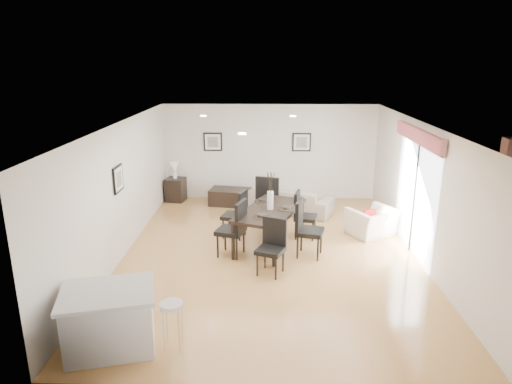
{
  "coord_description": "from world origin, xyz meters",
  "views": [
    {
      "loc": [
        -0.08,
        -8.72,
        3.89
      ],
      "look_at": [
        -0.3,
        0.4,
        1.23
      ],
      "focal_mm": 32.0,
      "sensor_mm": 36.0,
      "label": 1
    }
  ],
  "objects_px": {
    "armchair": "(372,222)",
    "dining_chair_wfar": "(238,211)",
    "side_table": "(176,190)",
    "dining_chair_efar": "(302,212)",
    "sofa": "(288,200)",
    "kitchen_island": "(110,319)",
    "dining_table": "(270,213)",
    "dining_chair_enear": "(305,225)",
    "bar_stool": "(172,310)",
    "dining_chair_head": "(272,243)",
    "dining_chair_foot": "(269,198)",
    "coffee_table": "(230,197)",
    "dining_chair_wnear": "(235,226)"
  },
  "relations": [
    {
      "from": "armchair",
      "to": "dining_chair_wfar",
      "type": "xyz_separation_m",
      "value": [
        -3.05,
        -0.2,
        0.3
      ]
    },
    {
      "from": "side_table",
      "to": "dining_chair_efar",
      "type": "bearing_deg",
      "value": -38.51
    },
    {
      "from": "armchair",
      "to": "dining_chair_wfar",
      "type": "height_order",
      "value": "dining_chair_wfar"
    },
    {
      "from": "sofa",
      "to": "kitchen_island",
      "type": "relative_size",
      "value": 1.58
    },
    {
      "from": "sofa",
      "to": "dining_chair_wfar",
      "type": "distance_m",
      "value": 2.22
    },
    {
      "from": "dining_table",
      "to": "side_table",
      "type": "xyz_separation_m",
      "value": [
        -2.66,
        3.21,
        -0.42
      ]
    },
    {
      "from": "dining_chair_enear",
      "to": "side_table",
      "type": "height_order",
      "value": "dining_chair_enear"
    },
    {
      "from": "side_table",
      "to": "bar_stool",
      "type": "relative_size",
      "value": 0.94
    },
    {
      "from": "sofa",
      "to": "kitchen_island",
      "type": "distance_m",
      "value": 6.58
    },
    {
      "from": "dining_chair_head",
      "to": "dining_chair_efar",
      "type": "bearing_deg",
      "value": 91.67
    },
    {
      "from": "dining_chair_efar",
      "to": "sofa",
      "type": "bearing_deg",
      "value": 19.69
    },
    {
      "from": "sofa",
      "to": "dining_chair_foot",
      "type": "xyz_separation_m",
      "value": [
        -0.53,
        -1.07,
        0.37
      ]
    },
    {
      "from": "sofa",
      "to": "dining_chair_efar",
      "type": "height_order",
      "value": "dining_chair_efar"
    },
    {
      "from": "dining_table",
      "to": "dining_chair_foot",
      "type": "relative_size",
      "value": 1.79
    },
    {
      "from": "dining_chair_enear",
      "to": "armchair",
      "type": "bearing_deg",
      "value": -39.69
    },
    {
      "from": "dining_chair_efar",
      "to": "side_table",
      "type": "bearing_deg",
      "value": 64.31
    },
    {
      "from": "dining_chair_wfar",
      "to": "bar_stool",
      "type": "distance_m",
      "value": 4.2
    },
    {
      "from": "dining_chair_enear",
      "to": "coffee_table",
      "type": "relative_size",
      "value": 1.06
    },
    {
      "from": "dining_chair_head",
      "to": "dining_chair_enear",
      "type": "bearing_deg",
      "value": 71.85
    },
    {
      "from": "dining_chair_wfar",
      "to": "dining_chair_efar",
      "type": "height_order",
      "value": "dining_chair_wfar"
    },
    {
      "from": "armchair",
      "to": "dining_chair_enear",
      "type": "xyz_separation_m",
      "value": [
        -1.63,
        -1.16,
        0.34
      ]
    },
    {
      "from": "coffee_table",
      "to": "dining_chair_foot",
      "type": "bearing_deg",
      "value": -48.21
    },
    {
      "from": "sofa",
      "to": "dining_chair_wnear",
      "type": "bearing_deg",
      "value": 90.33
    },
    {
      "from": "dining_chair_wnear",
      "to": "bar_stool",
      "type": "bearing_deg",
      "value": 5.22
    },
    {
      "from": "dining_chair_wnear",
      "to": "dining_chair_foot",
      "type": "xyz_separation_m",
      "value": [
        0.68,
        1.77,
        0.04
      ]
    },
    {
      "from": "dining_chair_wnear",
      "to": "dining_chair_head",
      "type": "distance_m",
      "value": 1.04
    },
    {
      "from": "dining_chair_wfar",
      "to": "coffee_table",
      "type": "relative_size",
      "value": 1.0
    },
    {
      "from": "dining_chair_efar",
      "to": "dining_chair_wfar",
      "type": "bearing_deg",
      "value": 104.7
    },
    {
      "from": "dining_chair_wnear",
      "to": "coffee_table",
      "type": "relative_size",
      "value": 1.07
    },
    {
      "from": "dining_chair_head",
      "to": "coffee_table",
      "type": "xyz_separation_m",
      "value": [
        -1.12,
        4.16,
        -0.37
      ]
    },
    {
      "from": "sofa",
      "to": "bar_stool",
      "type": "height_order",
      "value": "bar_stool"
    },
    {
      "from": "coffee_table",
      "to": "dining_chair_wnear",
      "type": "bearing_deg",
      "value": -74.34
    },
    {
      "from": "dining_chair_efar",
      "to": "side_table",
      "type": "xyz_separation_m",
      "value": [
        -3.37,
        2.68,
        -0.26
      ]
    },
    {
      "from": "dining_chair_efar",
      "to": "dining_chair_head",
      "type": "xyz_separation_m",
      "value": [
        -0.68,
        -1.78,
        -0.0
      ]
    },
    {
      "from": "dining_table",
      "to": "kitchen_island",
      "type": "height_order",
      "value": "kitchen_island"
    },
    {
      "from": "dining_table",
      "to": "dining_chair_head",
      "type": "xyz_separation_m",
      "value": [
        0.03,
        -1.26,
        -0.17
      ]
    },
    {
      "from": "dining_chair_wnear",
      "to": "bar_stool",
      "type": "height_order",
      "value": "dining_chair_wnear"
    },
    {
      "from": "dining_chair_efar",
      "to": "dining_chair_foot",
      "type": "distance_m",
      "value": 1.04
    },
    {
      "from": "dining_chair_wfar",
      "to": "side_table",
      "type": "height_order",
      "value": "dining_chair_wfar"
    },
    {
      "from": "dining_chair_wnear",
      "to": "dining_chair_efar",
      "type": "height_order",
      "value": "dining_chair_wnear"
    },
    {
      "from": "dining_chair_wfar",
      "to": "dining_chair_enear",
      "type": "distance_m",
      "value": 1.71
    },
    {
      "from": "armchair",
      "to": "dining_chair_head",
      "type": "relative_size",
      "value": 0.92
    },
    {
      "from": "dining_chair_enear",
      "to": "dining_chair_efar",
      "type": "relative_size",
      "value": 1.1
    },
    {
      "from": "armchair",
      "to": "dining_chair_efar",
      "type": "bearing_deg",
      "value": -25.42
    },
    {
      "from": "dining_table",
      "to": "bar_stool",
      "type": "bearing_deg",
      "value": -89.58
    },
    {
      "from": "kitchen_island",
      "to": "bar_stool",
      "type": "bearing_deg",
      "value": -14.26
    },
    {
      "from": "dining_chair_wnear",
      "to": "dining_table",
      "type": "bearing_deg",
      "value": 144.05
    },
    {
      "from": "dining_chair_head",
      "to": "coffee_table",
      "type": "relative_size",
      "value": 0.96
    },
    {
      "from": "side_table",
      "to": "armchair",
      "type": "bearing_deg",
      "value": -26.85
    },
    {
      "from": "dining_chair_efar",
      "to": "dining_chair_enear",
      "type": "bearing_deg",
      "value": -167.67
    }
  ]
}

